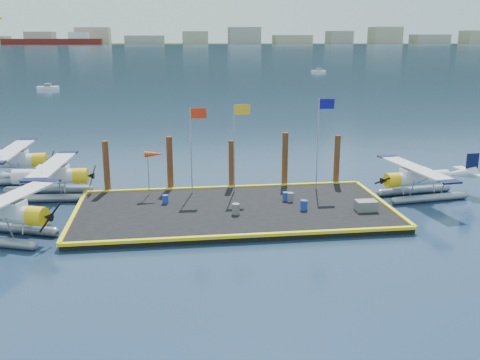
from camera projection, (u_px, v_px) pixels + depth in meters
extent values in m
plane|color=#162B44|center=(234.00, 214.00, 34.55)|extent=(4000.00, 4000.00, 0.00)
cube|color=black|center=(234.00, 211.00, 34.50)|extent=(20.00, 10.00, 0.40)
cube|color=black|center=(168.00, 43.00, 1087.82)|extent=(3000.00, 500.00, 0.30)
cube|color=#5E0D0D|center=(53.00, 42.00, 833.95)|extent=(150.00, 22.00, 10.00)
cube|color=silver|center=(79.00, 36.00, 836.74)|extent=(30.00, 16.00, 12.00)
cone|color=black|center=(36.00, 42.00, 1426.05)|extent=(1400.00, 1400.00, 520.00)
cone|color=black|center=(150.00, 41.00, 1512.29)|extent=(1300.00, 1300.00, 430.00)
cone|color=black|center=(296.00, 41.00, 1467.70)|extent=(1100.00, 1100.00, 360.00)
cone|color=#50646A|center=(348.00, 40.00, 2237.00)|extent=(1300.00, 1300.00, 560.00)
cone|color=#50646A|center=(427.00, 40.00, 2179.62)|extent=(1000.00, 1000.00, 420.00)
cylinder|color=gray|center=(9.00, 228.00, 31.21)|extent=(5.67, 2.64, 0.57)
cube|color=silver|center=(6.00, 208.00, 29.64)|extent=(2.32, 1.72, 0.85)
cube|color=black|center=(10.00, 205.00, 29.53)|extent=(1.59, 1.40, 0.52)
cylinder|color=yellow|center=(37.00, 216.00, 29.30)|extent=(1.28, 1.36, 1.10)
cube|color=black|center=(50.00, 217.00, 29.12)|extent=(0.81, 1.98, 1.06)
cube|color=silver|center=(5.00, 200.00, 29.52)|extent=(4.39, 8.45, 0.11)
cube|color=black|center=(47.00, 181.00, 33.34)|extent=(1.63, 1.30, 0.12)
cylinder|color=gray|center=(48.00, 190.00, 38.97)|extent=(5.96, 1.04, 0.57)
cylinder|color=gray|center=(40.00, 198.00, 36.93)|extent=(5.96, 1.04, 0.57)
cylinder|color=silver|center=(45.00, 176.00, 37.63)|extent=(4.52, 1.40, 1.05)
cube|color=silver|center=(53.00, 172.00, 37.57)|extent=(2.18, 1.21, 0.86)
cube|color=black|center=(57.00, 169.00, 37.54)|extent=(1.41, 1.11, 0.53)
cylinder|color=yellow|center=(81.00, 176.00, 37.76)|extent=(1.04, 1.18, 1.11)
cube|color=black|center=(93.00, 176.00, 37.80)|extent=(0.22, 2.13, 1.07)
cube|color=silver|center=(52.00, 165.00, 37.45)|extent=(2.11, 8.70, 0.11)
cube|color=black|center=(68.00, 153.00, 41.42)|extent=(1.50, 0.97, 0.12)
cube|color=black|center=(34.00, 180.00, 33.48)|extent=(1.50, 0.97, 0.12)
cylinder|color=gray|center=(9.00, 175.00, 43.26)|extent=(6.26, 0.71, 0.60)
cylinder|color=gray|center=(0.00, 182.00, 41.13)|extent=(6.26, 0.71, 0.60)
cylinder|color=silver|center=(5.00, 161.00, 41.87)|extent=(4.71, 1.19, 1.11)
cube|color=silver|center=(13.00, 157.00, 41.85)|extent=(2.24, 1.15, 0.91)
cube|color=black|center=(17.00, 154.00, 41.83)|extent=(1.43, 1.08, 0.55)
cylinder|color=yellow|center=(40.00, 160.00, 42.16)|extent=(1.03, 1.19, 1.17)
cube|color=black|center=(51.00, 160.00, 42.26)|extent=(0.10, 2.25, 1.13)
cube|color=silver|center=(12.00, 150.00, 41.72)|extent=(1.66, 9.10, 0.12)
cube|color=black|center=(27.00, 140.00, 45.88)|extent=(1.53, 0.93, 0.13)
cylinder|color=gray|center=(430.00, 198.00, 37.09)|extent=(5.52, 1.23, 0.53)
cylinder|color=gray|center=(414.00, 190.00, 38.91)|extent=(5.52, 1.23, 0.53)
cylinder|color=silver|center=(421.00, 178.00, 37.65)|extent=(4.22, 1.49, 0.98)
cube|color=silver|center=(415.00, 174.00, 37.44)|extent=(2.06, 1.22, 0.80)
cube|color=black|center=(412.00, 172.00, 37.32)|extent=(1.35, 1.08, 0.49)
cylinder|color=yellow|center=(392.00, 180.00, 37.08)|extent=(1.01, 1.13, 1.03)
cube|color=black|center=(382.00, 181.00, 36.89)|extent=(0.30, 1.97, 1.00)
cube|color=silver|center=(416.00, 168.00, 37.32)|extent=(2.34, 8.09, 0.11)
cube|color=black|center=(450.00, 182.00, 33.76)|extent=(1.42, 0.96, 0.12)
cube|color=black|center=(387.00, 157.00, 40.88)|extent=(1.42, 0.96, 0.12)
cube|color=black|center=(472.00, 164.00, 38.46)|extent=(0.98, 0.23, 1.51)
cube|color=silver|center=(470.00, 171.00, 38.59)|extent=(1.18, 3.09, 0.09)
cylinder|color=#1C359B|center=(165.00, 199.00, 35.39)|extent=(0.40, 0.40, 0.57)
cylinder|color=#1C359B|center=(304.00, 205.00, 34.02)|extent=(0.46, 0.46, 0.64)
cylinder|color=slate|center=(290.00, 197.00, 35.82)|extent=(0.43, 0.43, 0.60)
cylinder|color=slate|center=(236.00, 209.00, 33.19)|extent=(0.48, 0.48, 0.68)
cylinder|color=#1C359B|center=(286.00, 196.00, 35.97)|extent=(0.42, 0.42, 0.59)
cube|color=slate|center=(366.00, 206.00, 33.90)|extent=(1.32, 0.88, 0.66)
cylinder|color=#9C9DA5|center=(191.00, 152.00, 36.99)|extent=(0.08, 0.08, 6.00)
cube|color=red|center=(198.00, 113.00, 36.37)|extent=(1.10, 0.03, 0.70)
cylinder|color=#9C9DA5|center=(234.00, 149.00, 37.35)|extent=(0.08, 0.08, 6.20)
cube|color=gold|center=(242.00, 110.00, 36.71)|extent=(1.10, 0.03, 0.70)
cylinder|color=#9C9DA5|center=(318.00, 145.00, 38.08)|extent=(0.08, 0.08, 6.50)
cube|color=navy|center=(327.00, 104.00, 37.40)|extent=(1.10, 0.03, 0.70)
cylinder|color=#9C9DA5|center=(148.00, 174.00, 36.99)|extent=(0.07, 0.07, 3.00)
cone|color=#E3430C|center=(155.00, 154.00, 36.70)|extent=(1.40, 0.44, 0.44)
cylinder|color=#472914|center=(107.00, 169.00, 38.12)|extent=(0.44, 0.44, 4.00)
cylinder|color=#472914|center=(170.00, 165.00, 38.67)|extent=(0.44, 0.44, 4.20)
cylinder|color=#472914|center=(232.00, 166.00, 39.29)|extent=(0.44, 0.44, 3.80)
cylinder|color=#472914|center=(285.00, 161.00, 39.74)|extent=(0.44, 0.44, 4.30)
cylinder|color=#472914|center=(337.00, 161.00, 40.29)|extent=(0.44, 0.44, 4.00)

